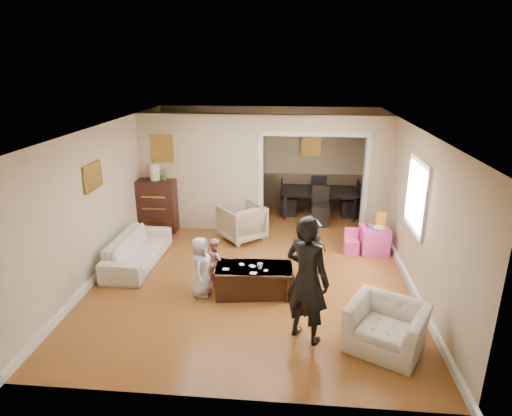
# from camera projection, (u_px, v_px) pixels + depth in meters

# --- Properties ---
(floor) EXTENTS (7.00, 7.00, 0.00)m
(floor) POSITION_uv_depth(u_px,v_px,m) (255.00, 263.00, 8.22)
(floor) COLOR #A5612A
(floor) RESTS_ON ground
(partition_left) EXTENTS (2.75, 0.18, 2.60)m
(partition_left) POSITION_uv_depth(u_px,v_px,m) (201.00, 173.00, 9.62)
(partition_left) COLOR #C6B191
(partition_left) RESTS_ON ground
(partition_right) EXTENTS (0.55, 0.18, 2.60)m
(partition_right) POSITION_uv_depth(u_px,v_px,m) (377.00, 177.00, 9.29)
(partition_right) COLOR #C6B191
(partition_right) RESTS_ON ground
(partition_header) EXTENTS (2.22, 0.18, 0.35)m
(partition_header) POSITION_uv_depth(u_px,v_px,m) (315.00, 123.00, 9.04)
(partition_header) COLOR #C6B191
(partition_header) RESTS_ON partition_right
(window_pane) EXTENTS (0.03, 0.95, 1.10)m
(window_pane) POSITION_uv_depth(u_px,v_px,m) (417.00, 196.00, 7.11)
(window_pane) COLOR white
(window_pane) RESTS_ON ground
(framed_art_partition) EXTENTS (0.45, 0.03, 0.55)m
(framed_art_partition) POSITION_uv_depth(u_px,v_px,m) (162.00, 148.00, 9.42)
(framed_art_partition) COLOR brown
(framed_art_partition) RESTS_ON partition_left
(framed_art_sofa_wall) EXTENTS (0.03, 0.55, 0.40)m
(framed_art_sofa_wall) POSITION_uv_depth(u_px,v_px,m) (93.00, 177.00, 7.31)
(framed_art_sofa_wall) COLOR brown
(framed_art_alcove) EXTENTS (0.45, 0.03, 0.55)m
(framed_art_alcove) POSITION_uv_depth(u_px,v_px,m) (311.00, 144.00, 10.82)
(framed_art_alcove) COLOR brown
(sofa) EXTENTS (0.78, 1.92, 0.56)m
(sofa) POSITION_uv_depth(u_px,v_px,m) (138.00, 250.00, 8.14)
(sofa) COLOR beige
(sofa) RESTS_ON ground
(armchair_back) EXTENTS (1.16, 1.16, 0.76)m
(armchair_back) POSITION_uv_depth(u_px,v_px,m) (242.00, 222.00, 9.25)
(armchair_back) COLOR tan
(armchair_back) RESTS_ON ground
(armchair_front) EXTENTS (1.25, 1.20, 0.63)m
(armchair_front) POSITION_uv_depth(u_px,v_px,m) (386.00, 327.00, 5.71)
(armchair_front) COLOR beige
(armchair_front) RESTS_ON ground
(dresser) EXTENTS (0.86, 0.48, 1.18)m
(dresser) POSITION_uv_depth(u_px,v_px,m) (157.00, 205.00, 9.68)
(dresser) COLOR #34150F
(dresser) RESTS_ON ground
(table_lamp) EXTENTS (0.22, 0.22, 0.36)m
(table_lamp) POSITION_uv_depth(u_px,v_px,m) (155.00, 172.00, 9.43)
(table_lamp) COLOR #F5E2C7
(table_lamp) RESTS_ON dresser
(potted_plant) EXTENTS (0.25, 0.22, 0.28)m
(potted_plant) POSITION_uv_depth(u_px,v_px,m) (164.00, 174.00, 9.42)
(potted_plant) COLOR #4A7A36
(potted_plant) RESTS_ON dresser
(coffee_table) EXTENTS (1.32, 0.78, 0.47)m
(coffee_table) POSITION_uv_depth(u_px,v_px,m) (254.00, 280.00, 7.11)
(coffee_table) COLOR #341E10
(coffee_table) RESTS_ON ground
(coffee_cup) EXTENTS (0.11, 0.11, 0.09)m
(coffee_cup) POSITION_uv_depth(u_px,v_px,m) (260.00, 266.00, 6.97)
(coffee_cup) COLOR beige
(coffee_cup) RESTS_ON coffee_table
(play_table) EXTENTS (0.58, 0.58, 0.52)m
(play_table) POSITION_uv_depth(u_px,v_px,m) (374.00, 240.00, 8.64)
(play_table) COLOR #E33B9D
(play_table) RESTS_ON ground
(cereal_box) EXTENTS (0.20, 0.08, 0.30)m
(cereal_box) POSITION_uv_depth(u_px,v_px,m) (381.00, 219.00, 8.60)
(cereal_box) COLOR yellow
(cereal_box) RESTS_ON play_table
(cyan_cup) EXTENTS (0.08, 0.08, 0.08)m
(cyan_cup) POSITION_uv_depth(u_px,v_px,m) (370.00, 226.00, 8.51)
(cyan_cup) COLOR teal
(cyan_cup) RESTS_ON play_table
(toy_block) EXTENTS (0.10, 0.09, 0.05)m
(toy_block) POSITION_uv_depth(u_px,v_px,m) (368.00, 224.00, 8.68)
(toy_block) COLOR red
(toy_block) RESTS_ON play_table
(play_bowl) EXTENTS (0.24, 0.24, 0.06)m
(play_bowl) POSITION_uv_depth(u_px,v_px,m) (379.00, 229.00, 8.43)
(play_bowl) COLOR silver
(play_bowl) RESTS_ON play_table
(dining_table) EXTENTS (1.85, 1.05, 0.65)m
(dining_table) POSITION_uv_depth(u_px,v_px,m) (319.00, 203.00, 10.69)
(dining_table) COLOR black
(dining_table) RESTS_ON ground
(adult_person) EXTENTS (0.79, 0.73, 1.81)m
(adult_person) POSITION_uv_depth(u_px,v_px,m) (307.00, 279.00, 5.73)
(adult_person) COLOR black
(adult_person) RESTS_ON ground
(child_kneel_a) EXTENTS (0.35, 0.51, 1.01)m
(child_kneel_a) POSITION_uv_depth(u_px,v_px,m) (201.00, 267.00, 6.96)
(child_kneel_a) COLOR silver
(child_kneel_a) RESTS_ON ground
(child_kneel_b) EXTENTS (0.45, 0.49, 0.81)m
(child_kneel_b) POSITION_uv_depth(u_px,v_px,m) (215.00, 261.00, 7.40)
(child_kneel_b) COLOR pink
(child_kneel_b) RESTS_ON ground
(child_toddler) EXTENTS (0.46, 0.48, 0.80)m
(child_toddler) POSITION_uv_depth(u_px,v_px,m) (317.00, 254.00, 7.68)
(child_toddler) COLOR black
(child_toddler) RESTS_ON ground
(craft_papers) EXTENTS (0.74, 0.40, 0.00)m
(craft_papers) POSITION_uv_depth(u_px,v_px,m) (247.00, 269.00, 6.98)
(craft_papers) COLOR white
(craft_papers) RESTS_ON coffee_table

